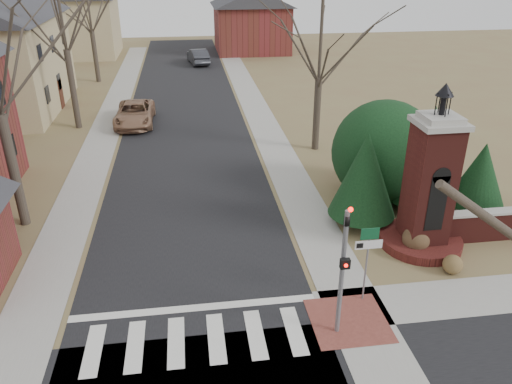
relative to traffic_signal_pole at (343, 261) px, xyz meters
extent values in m
plane|color=brown|center=(-4.30, -0.57, -2.59)|extent=(120.00, 120.00, 0.00)
cube|color=black|center=(-4.30, 21.43, -2.58)|extent=(8.00, 70.00, 0.01)
cube|color=silver|center=(-4.30, 0.23, -2.58)|extent=(8.00, 2.20, 0.02)
cube|color=silver|center=(-4.30, 1.73, -2.58)|extent=(8.00, 0.35, 0.02)
cube|color=gray|center=(0.90, 21.43, -2.58)|extent=(2.00, 60.00, 0.02)
cube|color=gray|center=(-9.50, 21.43, -2.58)|extent=(2.00, 60.00, 0.02)
cube|color=brown|center=(0.50, 0.43, -2.57)|extent=(2.40, 2.40, 0.02)
cylinder|color=slate|center=(0.00, 0.03, -0.49)|extent=(0.14, 0.14, 4.20)
imported|color=black|center=(0.00, 0.03, 1.46)|extent=(0.15, 0.18, 0.90)
sphere|color=#FF0C05|center=(0.00, -0.19, 1.76)|extent=(0.14, 0.14, 0.14)
cube|color=black|center=(0.00, -0.15, 0.01)|extent=(0.28, 0.16, 0.30)
sphere|color=#FF0C05|center=(0.00, -0.24, 0.01)|extent=(0.11, 0.11, 0.11)
cylinder|color=slate|center=(1.30, 1.43, -1.29)|extent=(0.06, 0.06, 2.60)
cube|color=silver|center=(1.30, 1.41, -0.44)|extent=(0.90, 0.03, 0.30)
cube|color=black|center=(1.00, 1.39, -0.44)|extent=(0.22, 0.02, 0.18)
cube|color=#0F4928|center=(1.30, 1.41, -0.04)|extent=(0.60, 0.03, 0.40)
cylinder|color=#531C18|center=(4.70, 4.43, -2.41)|extent=(3.20, 3.20, 0.36)
cube|color=#531C18|center=(4.70, 4.43, -0.09)|extent=(1.50, 1.50, 5.00)
cube|color=black|center=(4.70, 3.71, -0.39)|extent=(0.70, 0.10, 2.20)
cube|color=gray|center=(4.70, 4.43, 2.46)|extent=(1.70, 1.70, 0.20)
cube|color=gray|center=(4.70, 4.43, 2.66)|extent=(1.30, 1.30, 0.20)
cylinder|color=black|center=(4.70, 4.43, 3.06)|extent=(0.20, 0.20, 0.60)
cone|color=black|center=(4.70, 4.43, 3.66)|extent=(0.64, 0.64, 0.45)
cube|color=tan|center=(-16.30, 47.43, 0.41)|extent=(10.00, 8.00, 6.00)
cube|color=maroon|center=(3.70, 47.43, -0.09)|extent=(8.00, 8.00, 5.00)
cylinder|color=#473D33|center=(2.90, 6.43, -2.34)|extent=(0.20, 0.20, 0.50)
cone|color=black|center=(2.90, 6.43, -0.29)|extent=(2.80, 2.80, 3.60)
cylinder|color=#473D33|center=(6.20, 7.63, -2.34)|extent=(0.20, 0.20, 0.50)
cone|color=black|center=(6.20, 7.63, 0.01)|extent=(3.40, 3.40, 4.20)
cylinder|color=#473D33|center=(8.20, 6.63, -2.34)|extent=(0.20, 0.20, 0.50)
cone|color=black|center=(8.20, 6.63, -0.69)|extent=(2.40, 2.40, 2.80)
sphere|color=black|center=(4.70, 8.93, -0.19)|extent=(4.80, 4.80, 4.80)
cylinder|color=#473D33|center=(-11.30, 8.43, -0.17)|extent=(0.40, 0.40, 4.83)
cylinder|color=#473D33|center=(-11.30, 21.43, -0.07)|extent=(0.40, 0.40, 5.04)
cylinder|color=#473D33|center=(-11.80, 34.43, -0.38)|extent=(0.40, 0.40, 4.41)
cylinder|color=#473D33|center=(3.20, 15.43, -0.49)|extent=(0.40, 0.40, 4.20)
imported|color=#986F53|center=(-7.63, 21.61, -1.85)|extent=(2.51, 5.32, 1.47)
imported|color=#33353B|center=(-2.70, 40.88, -1.82)|extent=(2.32, 4.83, 1.53)
sphere|color=#4F3924|center=(4.30, 4.03, -2.06)|extent=(1.06, 1.06, 1.06)
sphere|color=brown|center=(5.00, 2.43, -2.23)|extent=(0.72, 0.72, 0.72)
camera|label=1|loc=(-4.14, -11.43, 7.97)|focal=35.00mm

